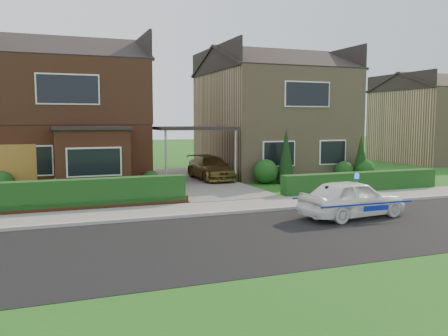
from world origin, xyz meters
name	(u,v)px	position (x,y,z in m)	size (l,w,h in m)	color
ground	(308,232)	(0.00, 0.00, 0.00)	(120.00, 120.00, 0.00)	#1A4F15
road	(308,232)	(0.00, 0.00, 0.00)	(60.00, 6.00, 0.02)	black
kerb	(262,210)	(0.00, 3.05, 0.06)	(60.00, 0.16, 0.12)	#9E9993
sidewalk	(249,205)	(0.00, 4.10, 0.05)	(60.00, 2.00, 0.10)	slate
driveway	(193,182)	(0.00, 11.00, 0.06)	(3.80, 12.00, 0.12)	#666059
house_left	(65,106)	(-5.78, 13.90, 3.81)	(7.50, 9.53, 7.25)	brown
house_right	(272,110)	(5.80, 13.99, 3.66)	(7.50, 8.06, 7.25)	#93785A
carport_link	(193,129)	(0.00, 10.95, 2.66)	(3.80, 3.00, 2.77)	black
garage_door	(8,170)	(-8.25, 9.96, 1.05)	(2.20, 0.10, 2.10)	#935B20
dwarf_wall	(79,207)	(-5.80, 5.30, 0.18)	(7.70, 0.25, 0.36)	brown
hedge_left	(78,211)	(-5.80, 5.45, 0.00)	(7.50, 0.55, 0.90)	#123915
hedge_right	(362,193)	(5.80, 5.35, 0.00)	(7.50, 0.55, 0.80)	#123915
shrub_left_far	(1,184)	(-8.50, 9.50, 0.54)	(1.08, 1.08, 1.08)	#123915
shrub_left_mid	(116,177)	(-4.00, 9.30, 0.66)	(1.32, 1.32, 1.32)	#123915
shrub_left_near	(151,180)	(-2.40, 9.60, 0.42)	(0.84, 0.84, 0.84)	#123915
shrub_right_near	(265,172)	(3.20, 9.40, 0.60)	(1.20, 1.20, 1.20)	#123915
shrub_right_mid	(344,170)	(7.80, 9.50, 0.48)	(0.96, 0.96, 0.96)	#123915
shrub_right_far	(364,169)	(8.80, 9.20, 0.54)	(1.08, 1.08, 1.08)	#123915
conifer_a	(286,157)	(4.20, 9.20, 1.30)	(0.90, 0.90, 2.60)	black
conifer_b	(361,158)	(8.60, 9.20, 1.10)	(0.90, 0.90, 2.20)	black
neighbour_right	(433,126)	(20.00, 16.00, 2.60)	(6.50, 7.00, 5.20)	#93785A
police_car	(352,199)	(2.31, 1.20, 0.61)	(3.30, 3.72, 1.39)	white
driveway_car	(211,168)	(0.99, 11.15, 0.69)	(1.61, 3.95, 1.15)	brown
potted_plant_a	(55,187)	(-6.47, 9.00, 0.37)	(0.39, 0.27, 0.75)	gray
potted_plant_b	(35,194)	(-7.19, 7.10, 0.41)	(0.45, 0.36, 0.81)	gray
potted_plant_c	(157,187)	(-2.50, 7.88, 0.33)	(0.37, 0.37, 0.67)	gray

